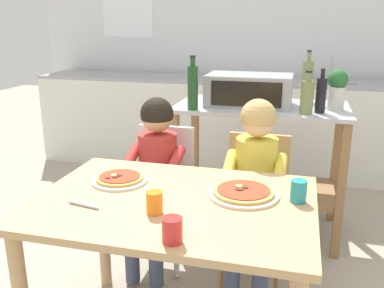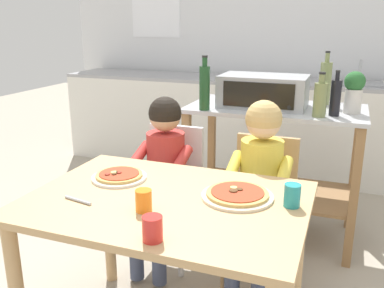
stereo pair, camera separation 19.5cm
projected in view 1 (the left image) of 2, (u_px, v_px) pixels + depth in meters
name	position (u px, v px, depth m)	size (l,w,h in m)	color
ground_plane	(222.00, 230.00, 2.98)	(11.38, 11.38, 0.00)	#A89E8C
back_wall_tiled	(257.00, 28.00, 4.24)	(4.68, 0.13, 2.70)	silver
kitchen_counter	(249.00, 124.00, 4.11)	(4.21, 0.60, 1.09)	silver
kitchen_island_cart	(260.00, 148.00, 2.84)	(1.12, 0.61, 0.89)	#B7BABF
toaster_oven	(249.00, 90.00, 2.72)	(0.54, 0.34, 0.20)	#999BA0
bottle_brown_beer	(321.00, 95.00, 2.50)	(0.06, 0.06, 0.26)	black
bottle_clear_vinegar	(307.00, 96.00, 2.47)	(0.08, 0.08, 0.26)	olive
bottle_dark_olive_oil	(193.00, 87.00, 2.58)	(0.07, 0.07, 0.33)	#1E4723
bottle_tall_green_wine	(307.00, 81.00, 2.83)	(0.07, 0.07, 0.35)	olive
potted_herb_plant	(337.00, 88.00, 2.58)	(0.12, 0.12, 0.25)	beige
dining_table	(174.00, 224.00, 1.75)	(1.14, 0.81, 0.72)	tan
dining_chair_left	(162.00, 185.00, 2.52)	(0.36, 0.36, 0.81)	silver
dining_chair_right	(256.00, 197.00, 2.34)	(0.36, 0.36, 0.81)	tan
child_in_red_shirt	(154.00, 165.00, 2.36)	(0.32, 0.42, 1.00)	#424C6B
child_in_yellow_shirt	(255.00, 174.00, 2.18)	(0.32, 0.42, 1.03)	#424C6B
pizza_plate_white	(120.00, 179.00, 1.90)	(0.25, 0.25, 0.03)	white
pizza_plate_cream	(243.00, 193.00, 1.75)	(0.30, 0.30, 0.03)	beige
drinking_cup_teal	(298.00, 191.00, 1.68)	(0.07, 0.07, 0.09)	teal
drinking_cup_red	(172.00, 230.00, 1.37)	(0.07, 0.07, 0.09)	red
drinking_cup_orange	(154.00, 202.00, 1.58)	(0.06, 0.06, 0.09)	orange
serving_spoon	(84.00, 205.00, 1.65)	(0.01, 0.01, 0.14)	#B7BABF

